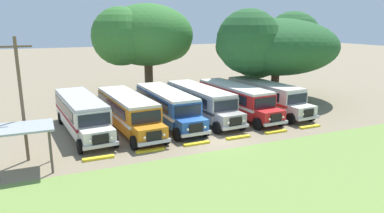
{
  "coord_description": "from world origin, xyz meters",
  "views": [
    {
      "loc": [
        -11.65,
        -22.34,
        8.56
      ],
      "look_at": [
        0.0,
        4.22,
        1.6
      ],
      "focal_mm": 32.73,
      "sensor_mm": 36.0,
      "label": 1
    }
  ],
  "objects_px": {
    "utility_pole": "(21,97)",
    "parked_bus_slot_0": "(82,113)",
    "parked_bus_slot_1": "(128,110)",
    "broad_shade_tree": "(145,35)",
    "parked_bus_slot_2": "(167,105)",
    "parked_bus_slot_4": "(236,98)",
    "secondary_tree": "(272,46)",
    "waiting_shelter": "(21,131)",
    "parked_bus_slot_5": "(266,95)",
    "parked_bus_slot_3": "(201,101)"
  },
  "relations": [
    {
      "from": "utility_pole",
      "to": "parked_bus_slot_0",
      "type": "bearing_deg",
      "value": 50.96
    },
    {
      "from": "parked_bus_slot_1",
      "to": "broad_shade_tree",
      "type": "bearing_deg",
      "value": 153.69
    },
    {
      "from": "parked_bus_slot_1",
      "to": "parked_bus_slot_2",
      "type": "xyz_separation_m",
      "value": [
        3.6,
        0.55,
        0.0
      ]
    },
    {
      "from": "parked_bus_slot_4",
      "to": "secondary_tree",
      "type": "bearing_deg",
      "value": 119.7
    },
    {
      "from": "broad_shade_tree",
      "to": "utility_pole",
      "type": "height_order",
      "value": "broad_shade_tree"
    },
    {
      "from": "parked_bus_slot_1",
      "to": "waiting_shelter",
      "type": "distance_m",
      "value": 9.66
    },
    {
      "from": "broad_shade_tree",
      "to": "utility_pole",
      "type": "distance_m",
      "value": 21.78
    },
    {
      "from": "parked_bus_slot_4",
      "to": "broad_shade_tree",
      "type": "height_order",
      "value": "broad_shade_tree"
    },
    {
      "from": "parked_bus_slot_2",
      "to": "utility_pole",
      "type": "height_order",
      "value": "utility_pole"
    },
    {
      "from": "parked_bus_slot_2",
      "to": "parked_bus_slot_5",
      "type": "xyz_separation_m",
      "value": [
        10.36,
        0.1,
        0.0
      ]
    },
    {
      "from": "parked_bus_slot_3",
      "to": "parked_bus_slot_4",
      "type": "height_order",
      "value": "same"
    },
    {
      "from": "parked_bus_slot_0",
      "to": "waiting_shelter",
      "type": "height_order",
      "value": "parked_bus_slot_0"
    },
    {
      "from": "secondary_tree",
      "to": "utility_pole",
      "type": "relative_size",
      "value": 1.93
    },
    {
      "from": "parked_bus_slot_0",
      "to": "utility_pole",
      "type": "height_order",
      "value": "utility_pole"
    },
    {
      "from": "parked_bus_slot_3",
      "to": "parked_bus_slot_5",
      "type": "height_order",
      "value": "same"
    },
    {
      "from": "parked_bus_slot_1",
      "to": "secondary_tree",
      "type": "relative_size",
      "value": 0.73
    },
    {
      "from": "parked_bus_slot_2",
      "to": "parked_bus_slot_4",
      "type": "height_order",
      "value": "same"
    },
    {
      "from": "parked_bus_slot_5",
      "to": "secondary_tree",
      "type": "xyz_separation_m",
      "value": [
        4.05,
        4.84,
        4.46
      ]
    },
    {
      "from": "parked_bus_slot_2",
      "to": "waiting_shelter",
      "type": "relative_size",
      "value": 3.02
    },
    {
      "from": "parked_bus_slot_2",
      "to": "parked_bus_slot_1",
      "type": "bearing_deg",
      "value": -83.09
    },
    {
      "from": "parked_bus_slot_1",
      "to": "parked_bus_slot_0",
      "type": "bearing_deg",
      "value": -106.09
    },
    {
      "from": "broad_shade_tree",
      "to": "waiting_shelter",
      "type": "distance_m",
      "value": 23.53
    },
    {
      "from": "parked_bus_slot_4",
      "to": "broad_shade_tree",
      "type": "relative_size",
      "value": 0.86
    },
    {
      "from": "parked_bus_slot_1",
      "to": "parked_bus_slot_2",
      "type": "height_order",
      "value": "same"
    },
    {
      "from": "broad_shade_tree",
      "to": "parked_bus_slot_1",
      "type": "bearing_deg",
      "value": -112.3
    },
    {
      "from": "parked_bus_slot_1",
      "to": "waiting_shelter",
      "type": "relative_size",
      "value": 3.04
    },
    {
      "from": "broad_shade_tree",
      "to": "parked_bus_slot_5",
      "type": "bearing_deg",
      "value": -55.72
    },
    {
      "from": "parked_bus_slot_2",
      "to": "broad_shade_tree",
      "type": "distance_m",
      "value": 13.91
    },
    {
      "from": "parked_bus_slot_3",
      "to": "parked_bus_slot_5",
      "type": "xyz_separation_m",
      "value": [
        7.0,
        -0.21,
        0.0
      ]
    },
    {
      "from": "parked_bus_slot_0",
      "to": "broad_shade_tree",
      "type": "bearing_deg",
      "value": 139.04
    },
    {
      "from": "broad_shade_tree",
      "to": "utility_pole",
      "type": "bearing_deg",
      "value": -126.76
    },
    {
      "from": "broad_shade_tree",
      "to": "secondary_tree",
      "type": "xyz_separation_m",
      "value": [
        12.6,
        -7.7,
        -1.05
      ]
    },
    {
      "from": "parked_bus_slot_0",
      "to": "parked_bus_slot_4",
      "type": "xyz_separation_m",
      "value": [
        14.03,
        -0.28,
        0.0
      ]
    },
    {
      "from": "parked_bus_slot_0",
      "to": "parked_bus_slot_1",
      "type": "distance_m",
      "value": 3.64
    },
    {
      "from": "secondary_tree",
      "to": "utility_pole",
      "type": "bearing_deg",
      "value": -159.41
    },
    {
      "from": "utility_pole",
      "to": "parked_bus_slot_4",
      "type": "bearing_deg",
      "value": 14.31
    },
    {
      "from": "parked_bus_slot_0",
      "to": "secondary_tree",
      "type": "relative_size",
      "value": 0.73
    },
    {
      "from": "parked_bus_slot_5",
      "to": "utility_pole",
      "type": "relative_size",
      "value": 1.4
    },
    {
      "from": "parked_bus_slot_3",
      "to": "parked_bus_slot_4",
      "type": "relative_size",
      "value": 1.0
    },
    {
      "from": "secondary_tree",
      "to": "waiting_shelter",
      "type": "distance_m",
      "value": 28.28
    },
    {
      "from": "parked_bus_slot_0",
      "to": "parked_bus_slot_3",
      "type": "bearing_deg",
      "value": 85.37
    },
    {
      "from": "parked_bus_slot_5",
      "to": "broad_shade_tree",
      "type": "relative_size",
      "value": 0.86
    },
    {
      "from": "parked_bus_slot_4",
      "to": "secondary_tree",
      "type": "height_order",
      "value": "secondary_tree"
    },
    {
      "from": "broad_shade_tree",
      "to": "waiting_shelter",
      "type": "height_order",
      "value": "broad_shade_tree"
    },
    {
      "from": "parked_bus_slot_4",
      "to": "parked_bus_slot_5",
      "type": "xyz_separation_m",
      "value": [
        3.49,
        0.16,
        0.0
      ]
    },
    {
      "from": "parked_bus_slot_5",
      "to": "waiting_shelter",
      "type": "distance_m",
      "value": 22.58
    },
    {
      "from": "parked_bus_slot_2",
      "to": "parked_bus_slot_4",
      "type": "relative_size",
      "value": 1.0
    },
    {
      "from": "parked_bus_slot_2",
      "to": "utility_pole",
      "type": "xyz_separation_m",
      "value": [
        -11.1,
        -4.65,
        2.57
      ]
    },
    {
      "from": "parked_bus_slot_4",
      "to": "secondary_tree",
      "type": "xyz_separation_m",
      "value": [
        7.55,
        5.0,
        4.46
      ]
    },
    {
      "from": "parked_bus_slot_0",
      "to": "utility_pole",
      "type": "xyz_separation_m",
      "value": [
        -3.94,
        -4.86,
        2.57
      ]
    }
  ]
}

